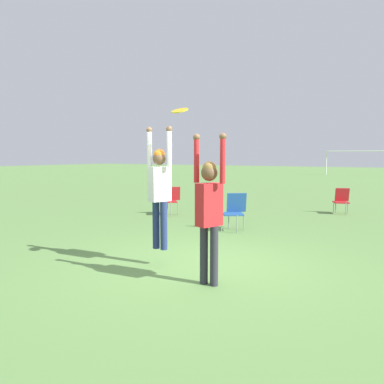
{
  "coord_description": "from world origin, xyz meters",
  "views": [
    {
      "loc": [
        3.17,
        -5.5,
        1.9
      ],
      "look_at": [
        0.04,
        -0.24,
        1.3
      ],
      "focal_mm": 35.0,
      "sensor_mm": 36.0,
      "label": 1
    }
  ],
  "objects": [
    {
      "name": "person_defending",
      "position": [
        0.65,
        -0.76,
        1.18
      ],
      "size": [
        0.53,
        0.42,
        2.21
      ],
      "rotation": [
        0.0,
        0.0,
        -1.93
      ],
      "color": "#2D2D38",
      "rests_on": "ground_plane"
    },
    {
      "name": "frisbee",
      "position": [
        -0.08,
        -0.42,
        2.61
      ],
      "size": [
        0.28,
        0.26,
        0.11
      ],
      "color": "yellow"
    },
    {
      "name": "camping_chair_0",
      "position": [
        -3.5,
        4.39,
        0.53
      ],
      "size": [
        0.67,
        0.74,
        0.89
      ],
      "rotation": [
        0.0,
        0.0,
        3.82
      ],
      "color": "gray",
      "rests_on": "ground_plane"
    },
    {
      "name": "person_jumping",
      "position": [
        -0.56,
        -0.32,
        1.4
      ],
      "size": [
        0.51,
        0.41,
        2.1
      ],
      "rotation": [
        0.0,
        0.0,
        1.21
      ],
      "color": "navy",
      "rests_on": "ground_plane"
    },
    {
      "name": "camping_chair_3",
      "position": [
        -0.71,
        3.14,
        0.55
      ],
      "size": [
        0.69,
        0.76,
        0.94
      ],
      "rotation": [
        0.0,
        0.0,
        3.74
      ],
      "color": "gray",
      "rests_on": "ground_plane"
    },
    {
      "name": "camping_chair_2",
      "position": [
        1.17,
        7.46,
        0.48
      ],
      "size": [
        0.58,
        0.64,
        0.83
      ],
      "rotation": [
        0.0,
        0.0,
        3.57
      ],
      "color": "gray",
      "rests_on": "ground_plane"
    },
    {
      "name": "soccer_goal",
      "position": [
        -0.78,
        32.85,
        1.84
      ],
      "size": [
        7.1,
        0.1,
        2.35
      ],
      "color": "white",
      "rests_on": "ground_plane"
    },
    {
      "name": "ground_plane",
      "position": [
        0.0,
        0.0,
        0.0
      ],
      "size": [
        120.0,
        120.0,
        0.0
      ],
      "primitive_type": "plane",
      "color": "#608C47"
    }
  ]
}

